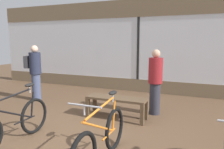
{
  "coord_description": "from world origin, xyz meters",
  "views": [
    {
      "loc": [
        2.11,
        -3.17,
        1.79
      ],
      "look_at": [
        0.0,
        1.85,
        0.95
      ],
      "focal_mm": 35.0,
      "sensor_mm": 36.0,
      "label": 1
    }
  ],
  "objects": [
    {
      "name": "customer_by_window",
      "position": [
        1.06,
        2.03,
        0.83
      ],
      "size": [
        0.41,
        0.41,
        1.59
      ],
      "color": "#2D2D38",
      "rests_on": "ground_plane"
    },
    {
      "name": "ground_plane",
      "position": [
        0.0,
        0.0,
        0.0
      ],
      "size": [
        24.0,
        24.0,
        0.0
      ],
      "primitive_type": "plane",
      "color": "brown"
    },
    {
      "name": "display_bench",
      "position": [
        0.32,
        1.37,
        0.41
      ],
      "size": [
        1.4,
        0.44,
        0.51
      ],
      "color": "brown",
      "rests_on": "ground_plane"
    },
    {
      "name": "bicycle_left",
      "position": [
        -0.87,
        -0.52,
        0.38
      ],
      "size": [
        0.46,
        1.76,
        1.03
      ],
      "color": "black",
      "rests_on": "ground_plane"
    },
    {
      "name": "bicycle_right",
      "position": [
        0.82,
        -0.49,
        0.38
      ],
      "size": [
        0.46,
        1.73,
        1.03
      ],
      "color": "black",
      "rests_on": "ground_plane"
    },
    {
      "name": "shop_back_wall",
      "position": [
        0.0,
        4.21,
        1.64
      ],
      "size": [
        12.0,
        0.08,
        3.2
      ],
      "color": "#7A664C",
      "rests_on": "ground_plane"
    },
    {
      "name": "customer_near_rack",
      "position": [
        -2.54,
        1.91,
        0.9
      ],
      "size": [
        0.53,
        0.41,
        1.66
      ],
      "color": "#424C6B",
      "rests_on": "ground_plane"
    }
  ]
}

